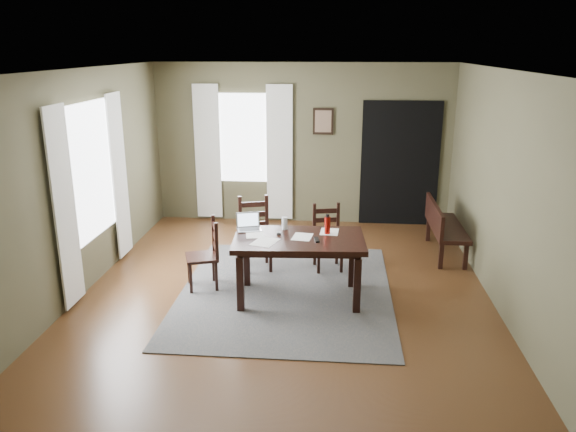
# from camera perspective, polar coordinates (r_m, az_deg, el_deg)

# --- Properties ---
(ground) EXTENTS (5.00, 6.00, 0.01)m
(ground) POSITION_cam_1_polar(r_m,az_deg,el_deg) (7.10, -0.22, -7.72)
(ground) COLOR #492C16
(room_shell) EXTENTS (5.02, 6.02, 2.71)m
(room_shell) POSITION_cam_1_polar(r_m,az_deg,el_deg) (6.55, -0.23, 6.81)
(room_shell) COLOR #4E4B32
(room_shell) RESTS_ON ground
(rug) EXTENTS (2.60, 3.20, 0.01)m
(rug) POSITION_cam_1_polar(r_m,az_deg,el_deg) (7.09, -0.22, -7.64)
(rug) COLOR #414141
(rug) RESTS_ON ground
(dining_table) EXTENTS (1.59, 1.01, 0.77)m
(dining_table) POSITION_cam_1_polar(r_m,az_deg,el_deg) (6.66, 1.13, -2.99)
(dining_table) COLOR black
(dining_table) RESTS_ON rug
(chair_end) EXTENTS (0.49, 0.49, 0.89)m
(chair_end) POSITION_cam_1_polar(r_m,az_deg,el_deg) (7.13, -8.38, -3.91)
(chair_end) COLOR black
(chair_end) RESTS_ON rug
(chair_back_left) EXTENTS (0.53, 0.53, 0.98)m
(chair_back_left) POSITION_cam_1_polar(r_m,az_deg,el_deg) (7.68, -3.36, -1.88)
(chair_back_left) COLOR black
(chair_back_left) RESTS_ON rug
(chair_back_right) EXTENTS (0.46, 0.46, 0.88)m
(chair_back_right) POSITION_cam_1_polar(r_m,az_deg,el_deg) (7.68, 4.04, -2.24)
(chair_back_right) COLOR black
(chair_back_right) RESTS_ON rug
(bench) EXTENTS (0.44, 1.36, 0.77)m
(bench) POSITION_cam_1_polar(r_m,az_deg,el_deg) (8.48, 15.41, -0.82)
(bench) COLOR black
(bench) RESTS_ON ground
(laptop) EXTENTS (0.34, 0.30, 0.20)m
(laptop) POSITION_cam_1_polar(r_m,az_deg,el_deg) (6.93, -4.03, -0.92)
(laptop) COLOR #B7B7BC
(laptop) RESTS_ON dining_table
(computer_mouse) EXTENTS (0.06, 0.09, 0.03)m
(computer_mouse) POSITION_cam_1_polar(r_m,az_deg,el_deg) (6.74, -0.96, -1.74)
(computer_mouse) COLOR #3F3F42
(computer_mouse) RESTS_ON dining_table
(tv_remote) EXTENTS (0.07, 0.18, 0.02)m
(tv_remote) POSITION_cam_1_polar(r_m,az_deg,el_deg) (6.54, 2.94, -2.41)
(tv_remote) COLOR black
(tv_remote) RESTS_ON dining_table
(drinking_glass) EXTENTS (0.09, 0.09, 0.16)m
(drinking_glass) POSITION_cam_1_polar(r_m,az_deg,el_deg) (6.90, -0.35, -0.73)
(drinking_glass) COLOR silver
(drinking_glass) RESTS_ON dining_table
(water_bottle) EXTENTS (0.08, 0.08, 0.24)m
(water_bottle) POSITION_cam_1_polar(r_m,az_deg,el_deg) (6.75, 4.03, -0.90)
(water_bottle) COLOR #A9140D
(water_bottle) RESTS_ON dining_table
(paper_a) EXTENTS (0.25, 0.30, 0.00)m
(paper_a) POSITION_cam_1_polar(r_m,az_deg,el_deg) (6.73, -3.41, -1.92)
(paper_a) COLOR white
(paper_a) RESTS_ON dining_table
(paper_b) EXTENTS (0.26, 0.31, 0.00)m
(paper_b) POSITION_cam_1_polar(r_m,az_deg,el_deg) (6.65, 1.46, -2.13)
(paper_b) COLOR white
(paper_b) RESTS_ON dining_table
(paper_d) EXTENTS (0.23, 0.29, 0.00)m
(paper_d) POSITION_cam_1_polar(r_m,az_deg,el_deg) (6.85, 4.23, -1.61)
(paper_d) COLOR white
(paper_d) RESTS_ON dining_table
(paper_e) EXTENTS (0.34, 0.39, 0.00)m
(paper_e) POSITION_cam_1_polar(r_m,az_deg,el_deg) (6.48, -2.36, -2.65)
(paper_e) COLOR white
(paper_e) RESTS_ON dining_table
(window_left) EXTENTS (0.01, 1.30, 1.70)m
(window_left) POSITION_cam_1_polar(r_m,az_deg,el_deg) (7.45, -19.41, 4.32)
(window_left) COLOR white
(window_left) RESTS_ON ground
(window_back) EXTENTS (1.00, 0.01, 1.50)m
(window_back) POSITION_cam_1_polar(r_m,az_deg,el_deg) (9.64, -4.56, 7.90)
(window_back) COLOR white
(window_back) RESTS_ON ground
(curtain_left_near) EXTENTS (0.03, 0.48, 2.30)m
(curtain_left_near) POSITION_cam_1_polar(r_m,az_deg,el_deg) (6.78, -21.75, 0.71)
(curtain_left_near) COLOR silver
(curtain_left_near) RESTS_ON ground
(curtain_left_far) EXTENTS (0.03, 0.48, 2.30)m
(curtain_left_far) POSITION_cam_1_polar(r_m,az_deg,el_deg) (8.23, -16.76, 3.89)
(curtain_left_far) COLOR silver
(curtain_left_far) RESTS_ON ground
(curtain_back_left) EXTENTS (0.44, 0.03, 2.30)m
(curtain_back_left) POSITION_cam_1_polar(r_m,az_deg,el_deg) (9.78, -8.16, 6.42)
(curtain_back_left) COLOR silver
(curtain_back_left) RESTS_ON ground
(curtain_back_right) EXTENTS (0.44, 0.03, 2.30)m
(curtain_back_right) POSITION_cam_1_polar(r_m,az_deg,el_deg) (9.57, -0.87, 6.36)
(curtain_back_right) COLOR silver
(curtain_back_right) RESTS_ON ground
(framed_picture) EXTENTS (0.34, 0.03, 0.44)m
(framed_picture) POSITION_cam_1_polar(r_m,az_deg,el_deg) (9.47, 3.59, 9.58)
(framed_picture) COLOR black
(framed_picture) RESTS_ON ground
(doorway_back) EXTENTS (1.30, 0.03, 2.10)m
(doorway_back) POSITION_cam_1_polar(r_m,az_deg,el_deg) (9.64, 11.29, 5.20)
(doorway_back) COLOR black
(doorway_back) RESTS_ON ground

